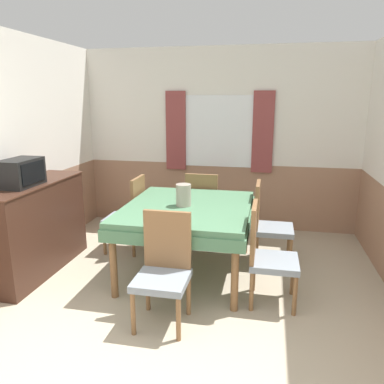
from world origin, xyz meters
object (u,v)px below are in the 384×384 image
(chair_right_near, at_px, (266,253))
(vase, at_px, (183,195))
(chair_left_far, at_px, (129,213))
(sideboard, at_px, (35,227))
(chair_head_near, at_px, (164,267))
(chair_head_window, at_px, (203,206))
(dining_table, at_px, (188,214))
(tv, at_px, (21,173))
(chair_right_far, at_px, (268,222))

(chair_right_near, distance_m, vase, 1.07)
(chair_left_far, height_order, vase, vase)
(chair_left_far, distance_m, sideboard, 1.11)
(chair_head_near, relative_size, sideboard, 0.67)
(chair_head_window, bearing_deg, dining_table, -90.00)
(tv, height_order, vase, tv)
(chair_head_near, bearing_deg, chair_head_window, -90.00)
(chair_right_near, bearing_deg, chair_left_far, -118.37)
(chair_head_window, distance_m, chair_right_far, 0.98)
(chair_head_window, bearing_deg, chair_head_near, -90.00)
(chair_left_far, xyz_separation_m, vase, (0.81, -0.48, 0.40))
(dining_table, height_order, chair_right_near, chair_right_near)
(chair_left_far, bearing_deg, dining_table, -118.37)
(chair_right_far, distance_m, sideboard, 2.61)
(chair_right_near, bearing_deg, sideboard, -93.61)
(chair_head_near, bearing_deg, chair_right_far, -121.22)
(chair_left_far, distance_m, tv, 1.38)
(chair_right_near, height_order, chair_right_far, same)
(chair_right_near, xyz_separation_m, chair_head_window, (-0.85, 1.40, 0.00))
(dining_table, bearing_deg, chair_right_far, 28.37)
(dining_table, distance_m, sideboard, 1.69)
(chair_head_near, bearing_deg, sideboard, -21.24)
(chair_head_window, distance_m, vase, 1.04)
(chair_head_window, bearing_deg, vase, -92.39)
(sideboard, bearing_deg, dining_table, 10.32)
(chair_head_near, xyz_separation_m, vase, (-0.04, 0.92, 0.40))
(chair_right_far, bearing_deg, chair_left_far, -90.00)
(chair_right_near, height_order, chair_head_near, same)
(dining_table, xyz_separation_m, tv, (-1.64, -0.46, 0.48))
(chair_head_near, xyz_separation_m, sideboard, (-1.65, 0.64, 0.02))
(chair_left_far, relative_size, sideboard, 0.67)
(tv, xyz_separation_m, vase, (1.59, 0.44, -0.26))
(dining_table, xyz_separation_m, vase, (-0.04, -0.02, 0.22))
(dining_table, bearing_deg, chair_head_window, 90.00)
(chair_left_far, distance_m, chair_right_far, 1.70)
(chair_head_window, xyz_separation_m, tv, (-1.64, -1.40, 0.66))
(chair_left_far, height_order, chair_right_far, same)
(chair_head_window, height_order, sideboard, sideboard)
(chair_right_far, bearing_deg, chair_head_near, -31.22)
(chair_right_near, relative_size, tv, 2.11)
(chair_left_far, bearing_deg, chair_right_near, -118.37)
(chair_head_window, distance_m, sideboard, 2.07)
(chair_left_far, xyz_separation_m, chair_right_far, (1.70, 0.00, 0.00))
(chair_head_window, height_order, chair_left_far, same)
(chair_head_near, bearing_deg, chair_right_near, -150.30)
(dining_table, relative_size, chair_head_near, 1.61)
(chair_head_near, distance_m, chair_left_far, 1.64)
(chair_right_near, bearing_deg, chair_head_window, -148.78)
(dining_table, bearing_deg, chair_right_near, -28.37)
(dining_table, bearing_deg, tv, -164.33)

